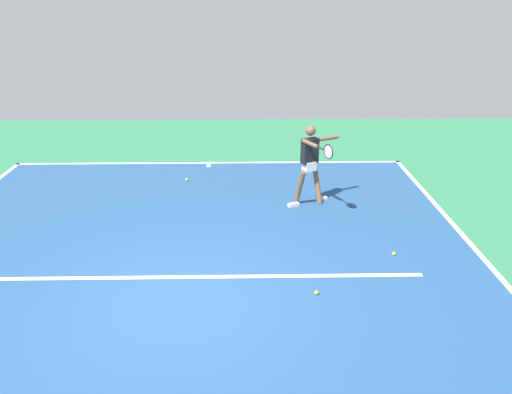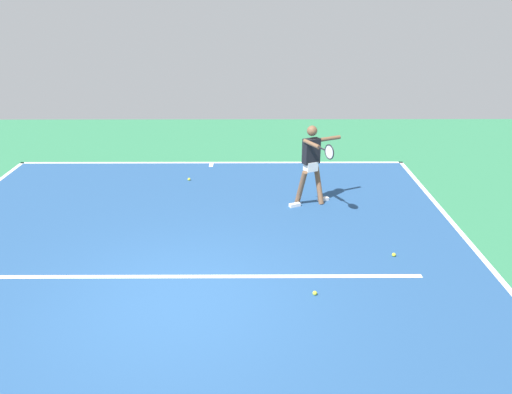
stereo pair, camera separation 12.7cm
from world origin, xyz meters
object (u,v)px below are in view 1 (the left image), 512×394
Objects in this scene: tennis_player at (311,160)px; tennis_ball_by_sideline at (394,254)px; tennis_ball_centre_court at (316,293)px; tennis_ball_near_player at (187,180)px.

tennis_ball_by_sideline is (-1.19, 2.35, -0.94)m from tennis_player.
tennis_player reaches higher than tennis_ball_by_sideline.
tennis_ball_centre_court is (0.29, 3.56, -0.94)m from tennis_player.
tennis_ball_centre_court is 1.00× the size of tennis_ball_by_sideline.
tennis_ball_by_sideline is at bearing 90.27° from tennis_player.
tennis_ball_near_player is (2.46, -5.04, 0.00)m from tennis_ball_centre_court.
tennis_player is at bearing -94.71° from tennis_ball_centre_court.
tennis_ball_near_player is (2.75, -1.48, -0.94)m from tennis_player.
tennis_ball_centre_court and tennis_ball_near_player have the same top height.
tennis_ball_by_sideline is (-3.94, 3.83, 0.00)m from tennis_ball_near_player.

